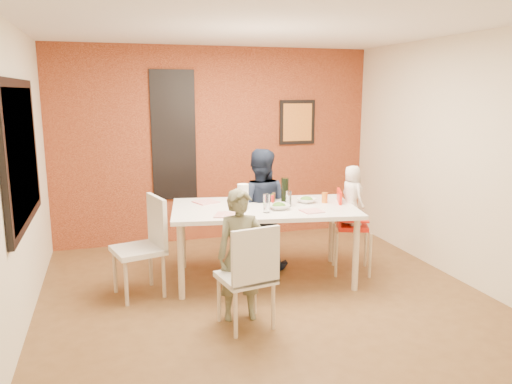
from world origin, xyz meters
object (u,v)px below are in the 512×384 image
object	(u,v)px
child_near	(241,255)
chair_near	(250,272)
child_far	(259,209)
wine_bottle	(285,192)
chair_far	(256,220)
dining_table	(264,213)
high_chair	(348,223)
toddler	(352,195)
paper_towel_roll	(243,197)
chair_left	(146,241)

from	to	relation	value
child_near	chair_near	bearing A→B (deg)	-80.73
child_far	wine_bottle	world-z (taller)	child_far
child_far	wine_bottle	xyz separation A→B (m)	(0.17, -0.40, 0.27)
chair_far	wine_bottle	world-z (taller)	wine_bottle
dining_table	wine_bottle	distance (m)	0.33
high_chair	toddler	xyz separation A→B (m)	(0.02, -0.02, 0.33)
child_near	child_far	size ratio (longest dim) A/B	0.85
dining_table	toddler	world-z (taller)	toddler
child_far	paper_towel_roll	distance (m)	0.60
chair_near	dining_table	bearing A→B (deg)	-123.52
chair_near	toddler	bearing A→B (deg)	-155.44
child_far	wine_bottle	distance (m)	0.51
chair_near	child_near	world-z (taller)	child_near
chair_left	child_far	xyz separation A→B (m)	(1.37, 0.45, 0.14)
chair_near	high_chair	xyz separation A→B (m)	(1.50, 1.08, 0.05)
high_chair	paper_towel_roll	world-z (taller)	paper_towel_roll
chair_near	chair_left	xyz separation A→B (m)	(-0.80, 1.09, 0.04)
chair_left	paper_towel_roll	size ratio (longest dim) A/B	3.76
wine_bottle	chair_near	bearing A→B (deg)	-122.81
chair_left	toddler	distance (m)	2.35
chair_left	toddler	size ratio (longest dim) A/B	1.50
toddler	paper_towel_roll	size ratio (longest dim) A/B	2.52
chair_left	high_chair	bearing A→B (deg)	75.05
chair_near	toddler	world-z (taller)	toddler
chair_far	paper_towel_roll	world-z (taller)	paper_towel_roll
wine_bottle	toddler	bearing A→B (deg)	-5.87
chair_left	child_far	distance (m)	1.44
wine_bottle	dining_table	bearing A→B (deg)	177.28
dining_table	child_near	xyz separation A→B (m)	(-0.51, -0.91, -0.15)
chair_left	child_near	size ratio (longest dim) A/B	0.84
wine_bottle	paper_towel_roll	xyz separation A→B (m)	(-0.49, -0.03, -0.02)
chair_near	wine_bottle	xyz separation A→B (m)	(0.74, 1.14, 0.45)
dining_table	child_far	bearing A→B (deg)	80.26
child_near	high_chair	bearing A→B (deg)	34.40
child_far	toddler	world-z (taller)	child_far
toddler	chair_far	bearing A→B (deg)	42.18
paper_towel_roll	chair_near	bearing A→B (deg)	-102.32
chair_far	high_chair	world-z (taller)	high_chair
child_far	wine_bottle	size ratio (longest dim) A/B	4.62
chair_near	paper_towel_roll	xyz separation A→B (m)	(0.24, 1.11, 0.44)
dining_table	high_chair	world-z (taller)	high_chair
high_chair	child_near	size ratio (longest dim) A/B	0.80
child_near	child_far	world-z (taller)	child_far
dining_table	chair_far	bearing A→B (deg)	81.78
chair_near	toddler	size ratio (longest dim) A/B	1.40
chair_near	chair_left	world-z (taller)	chair_left
dining_table	child_near	world-z (taller)	child_near
chair_far	child_near	bearing A→B (deg)	-94.57
high_chair	child_far	size ratio (longest dim) A/B	0.68
chair_near	chair_far	world-z (taller)	chair_near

